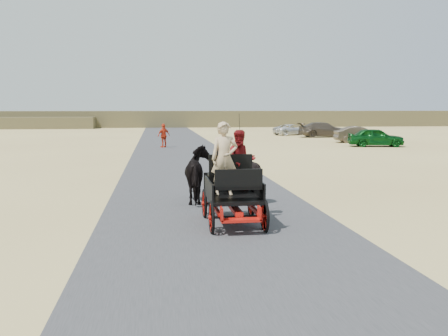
{
  "coord_description": "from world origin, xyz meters",
  "views": [
    {
      "loc": [
        -1.51,
        -13.84,
        2.85
      ],
      "look_at": [
        0.33,
        -0.28,
        1.2
      ],
      "focal_mm": 40.0,
      "sensor_mm": 36.0,
      "label": 1
    }
  ],
  "objects": [
    {
      "name": "car_c",
      "position": [
        14.82,
        33.37,
        0.72
      ],
      "size": [
        5.02,
        2.1,
        1.45
      ],
      "primitive_type": "imported",
      "rotation": [
        0.0,
        0.0,
        1.56
      ],
      "color": "brown",
      "rests_on": "ground"
    },
    {
      "name": "horse_right",
      "position": [
        0.88,
        1.12,
        0.85
      ],
      "size": [
        1.37,
        1.54,
        1.7
      ],
      "primitive_type": "imported",
      "rotation": [
        0.0,
        0.0,
        3.14
      ],
      "color": "black",
      "rests_on": "ground"
    },
    {
      "name": "road",
      "position": [
        0.0,
        0.0,
        0.01
      ],
      "size": [
        6.0,
        140.0,
        0.01
      ],
      "primitive_type": "cube",
      "color": "#38383A",
      "rests_on": "ground"
    },
    {
      "name": "pedestrian",
      "position": [
        -0.96,
        22.5,
        0.86
      ],
      "size": [
        1.07,
        0.91,
        1.73
      ],
      "primitive_type": "imported",
      "rotation": [
        0.0,
        0.0,
        3.73
      ],
      "color": "red",
      "rests_on": "ground"
    },
    {
      "name": "ground",
      "position": [
        0.0,
        0.0,
        0.0
      ],
      "size": [
        140.0,
        140.0,
        0.0
      ],
      "primitive_type": "plane",
      "color": "tan"
    },
    {
      "name": "passenger_woman",
      "position": [
        0.63,
        -1.28,
        1.51
      ],
      "size": [
        0.77,
        0.6,
        1.58
      ],
      "primitive_type": "imported",
      "color": "#660C0F",
      "rests_on": "carriage"
    },
    {
      "name": "car_a",
      "position": [
        14.65,
        21.28,
        0.69
      ],
      "size": [
        4.28,
        2.41,
        1.37
      ],
      "primitive_type": "imported",
      "rotation": [
        0.0,
        0.0,
        1.37
      ],
      "color": "#0C4C19",
      "rests_on": "ground"
    },
    {
      "name": "car_b",
      "position": [
        15.16,
        25.56,
        0.66
      ],
      "size": [
        4.15,
        1.83,
        1.33
      ],
      "primitive_type": "imported",
      "rotation": [
        0.0,
        0.0,
        1.46
      ],
      "color": "brown",
      "rests_on": "ground"
    },
    {
      "name": "driver_man",
      "position": [
        0.13,
        -1.83,
        1.62
      ],
      "size": [
        0.66,
        0.43,
        1.8
      ],
      "primitive_type": "imported",
      "color": "tan",
      "rests_on": "carriage"
    },
    {
      "name": "carriage",
      "position": [
        0.33,
        -1.88,
        0.36
      ],
      "size": [
        1.3,
        2.4,
        0.72
      ],
      "primitive_type": null,
      "color": "black",
      "rests_on": "ground"
    },
    {
      "name": "horse_left",
      "position": [
        -0.22,
        1.12,
        0.85
      ],
      "size": [
        0.91,
        2.01,
        1.7
      ],
      "primitive_type": "imported",
      "rotation": [
        0.0,
        0.0,
        3.14
      ],
      "color": "black",
      "rests_on": "ground"
    },
    {
      "name": "car_d",
      "position": [
        12.75,
        37.49,
        0.56
      ],
      "size": [
        4.43,
        3.05,
        1.12
      ],
      "primitive_type": "imported",
      "rotation": [
        0.0,
        0.0,
        1.89
      ],
      "color": "silver",
      "rests_on": "ground"
    },
    {
      "name": "ridge_far",
      "position": [
        0.0,
        62.0,
        1.2
      ],
      "size": [
        140.0,
        6.0,
        2.4
      ],
      "primitive_type": "cube",
      "color": "brown",
      "rests_on": "ground"
    }
  ]
}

